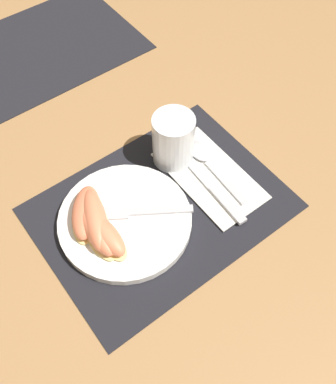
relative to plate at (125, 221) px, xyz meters
The scene contains 13 objects.
ground_plane 0.07m from the plate, ahead, with size 3.00×3.00×0.00m, color #A37547.
placemat 0.07m from the plate, ahead, with size 0.43×0.32×0.00m.
placemat_far 0.52m from the plate, 77.68° to the left, with size 0.43×0.32×0.00m.
plate is the anchor object (origin of this frame).
juice_glass 0.17m from the plate, 22.62° to the left, with size 0.08×0.08×0.10m.
napkin 0.18m from the plate, ahead, with size 0.12×0.21×0.00m.
knife 0.17m from the plate, ahead, with size 0.03×0.22×0.01m.
spoon 0.20m from the plate, ahead, with size 0.04×0.17×0.01m.
fork 0.02m from the plate, ahead, with size 0.16×0.12×0.00m.
citrus_wedge_0 0.07m from the plate, 141.14° to the left, with size 0.11×0.12×0.03m.
citrus_wedge_1 0.06m from the plate, 159.79° to the left, with size 0.09×0.13×0.04m.
citrus_wedge_2 0.06m from the plate, behind, with size 0.05×0.12×0.04m.
citrus_wedge_3 0.05m from the plate, 168.56° to the right, with size 0.05×0.12×0.04m.
Camera 1 is at (-0.25, -0.34, 0.68)m, focal length 42.00 mm.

